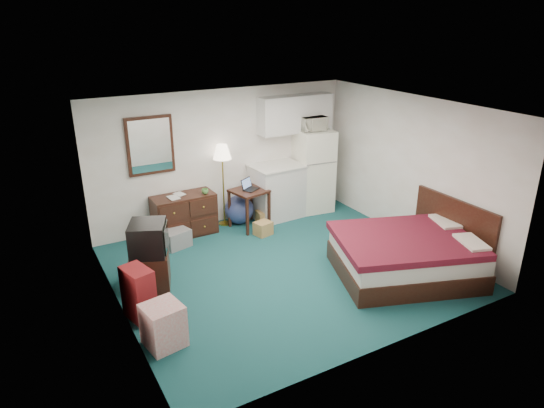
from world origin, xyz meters
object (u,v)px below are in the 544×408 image
dresser (184,215)px  fridge (313,171)px  desk (249,209)px  tv_stand (150,270)px  bed (406,256)px  kitchen_counter (277,192)px  suitcase (139,294)px  floor_lamp (223,185)px

dresser → fridge: fridge is taller
fridge → dresser: bearing=-175.0°
desk → tv_stand: (-2.21, -1.19, -0.10)m
desk → fridge: size_ratio=0.45×
fridge → bed: bearing=-88.7°
dresser → tv_stand: bearing=-126.6°
dresser → fridge: size_ratio=0.67×
kitchen_counter → dresser: bearing=175.0°
fridge → suitcase: bearing=-145.9°
bed → tv_stand: size_ratio=3.41×
floor_lamp → fridge: fridge is taller
floor_lamp → tv_stand: floor_lamp is taller
tv_stand → suitcase: suitcase is taller
floor_lamp → kitchen_counter: 1.10m
desk → fridge: (1.54, 0.19, 0.45)m
dresser → fridge: (2.70, -0.10, 0.44)m
fridge → bed: (-0.30, -2.95, -0.50)m
suitcase → floor_lamp: bearing=30.6°
dresser → desk: (1.16, -0.29, -0.01)m
tv_stand → suitcase: size_ratio=0.81×
dresser → suitcase: dresser is taller
bed → desk: bearing=133.9°
desk → suitcase: (-2.57, -1.91, -0.01)m
floor_lamp → kitchen_counter: bearing=-7.6°
desk → bed: size_ratio=0.37×
floor_lamp → tv_stand: size_ratio=2.63×
dresser → kitchen_counter: 1.87m
fridge → bed: size_ratio=0.82×
floor_lamp → desk: 0.64m
floor_lamp → bed: floor_lamp is taller
dresser → suitcase: size_ratio=1.52×
dresser → floor_lamp: size_ratio=0.71×
tv_stand → kitchen_counter: bearing=45.1°
fridge → suitcase: size_ratio=2.26×
desk → suitcase: desk is taller
kitchen_counter → floor_lamp: bearing=169.4°
tv_stand → suitcase: 0.81m
floor_lamp → suitcase: floor_lamp is taller
floor_lamp → fridge: 1.89m
tv_stand → desk: bearing=47.7°
dresser → tv_stand: dresser is taller
desk → kitchen_counter: 0.76m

